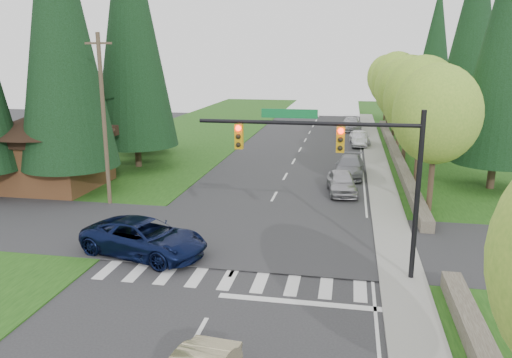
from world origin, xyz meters
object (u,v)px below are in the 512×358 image
(parked_car_c, at_px, (360,139))
(parked_car_b, at_px, (350,166))
(parked_car_d, at_px, (360,137))
(parked_car_a, at_px, (342,182))
(parked_car_e, at_px, (352,124))
(suv_navy, at_px, (145,238))

(parked_car_c, bearing_deg, parked_car_b, -92.47)
(parked_car_c, height_order, parked_car_d, parked_car_d)
(parked_car_a, height_order, parked_car_e, parked_car_e)
(parked_car_b, bearing_deg, suv_navy, -115.21)
(suv_navy, bearing_deg, parked_car_a, -20.04)
(parked_car_a, height_order, parked_car_d, parked_car_a)
(parked_car_d, relative_size, parked_car_e, 0.82)
(parked_car_c, xyz_separation_m, parked_car_e, (-0.80, 10.63, 0.06))
(parked_car_a, bearing_deg, parked_car_b, 77.38)
(parked_car_a, distance_m, parked_car_b, 4.97)
(parked_car_a, xyz_separation_m, parked_car_c, (1.40, 17.93, -0.06))
(parked_car_a, xyz_separation_m, parked_car_b, (0.48, 4.95, -0.01))
(parked_car_b, relative_size, parked_car_c, 1.20)
(parked_car_e, bearing_deg, parked_car_a, -94.22)
(suv_navy, distance_m, parked_car_b, 19.22)
(suv_navy, relative_size, parked_car_b, 1.15)
(suv_navy, xyz_separation_m, parked_car_d, (9.89, 31.00, -0.08))
(suv_navy, distance_m, parked_car_c, 31.57)
(parked_car_a, distance_m, parked_car_e, 28.56)
(parked_car_a, xyz_separation_m, parked_car_e, (0.60, 28.56, 0.00))
(parked_car_b, bearing_deg, parked_car_e, 92.34)
(suv_navy, bearing_deg, parked_car_d, -2.58)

